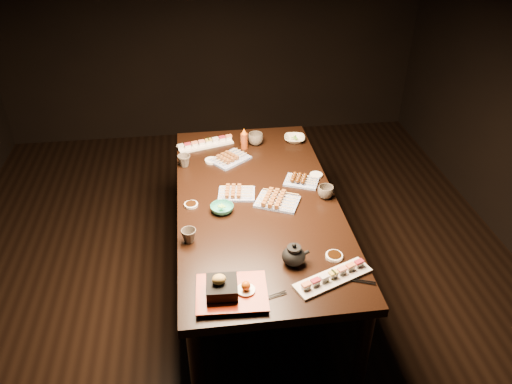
{
  "coord_description": "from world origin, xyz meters",
  "views": [
    {
      "loc": [
        -0.19,
        -2.21,
        2.35
      ],
      "look_at": [
        0.12,
        0.16,
        0.77
      ],
      "focal_mm": 35.0,
      "sensor_mm": 36.0,
      "label": 1
    }
  ],
  "objects_px": {
    "sushi_platter_near": "(333,275)",
    "condiment_bottle": "(244,139)",
    "yakitori_plate_left": "(230,156)",
    "dining_table": "(257,250)",
    "sushi_platter_far": "(205,143)",
    "teacup_far_left": "(184,161)",
    "yakitori_plate_right": "(277,199)",
    "yakitori_plate_center": "(237,191)",
    "teacup_mid_right": "(326,192)",
    "teacup_far_right": "(256,139)",
    "edamame_bowl_cream": "(295,139)",
    "teacup_near_left": "(189,236)",
    "teapot": "(294,254)",
    "edamame_bowl_green": "(222,209)",
    "tempura_tray": "(231,286)"
  },
  "relations": [
    {
      "from": "teacup_mid_right",
      "to": "condiment_bottle",
      "type": "distance_m",
      "value": 0.76
    },
    {
      "from": "teacup_near_left",
      "to": "teapot",
      "type": "height_order",
      "value": "teapot"
    },
    {
      "from": "tempura_tray",
      "to": "teapot",
      "type": "relative_size",
      "value": 2.32
    },
    {
      "from": "yakitori_plate_right",
      "to": "teapot",
      "type": "height_order",
      "value": "teapot"
    },
    {
      "from": "teacup_mid_right",
      "to": "condiment_bottle",
      "type": "height_order",
      "value": "condiment_bottle"
    },
    {
      "from": "teacup_near_left",
      "to": "teapot",
      "type": "relative_size",
      "value": 0.57
    },
    {
      "from": "sushi_platter_far",
      "to": "teacup_near_left",
      "type": "relative_size",
      "value": 4.88
    },
    {
      "from": "dining_table",
      "to": "yakitori_plate_left",
      "type": "xyz_separation_m",
      "value": [
        -0.11,
        0.47,
        0.4
      ]
    },
    {
      "from": "sushi_platter_far",
      "to": "yakitori_plate_left",
      "type": "relative_size",
      "value": 1.62
    },
    {
      "from": "tempura_tray",
      "to": "teacup_mid_right",
      "type": "distance_m",
      "value": 0.93
    },
    {
      "from": "edamame_bowl_cream",
      "to": "teacup_near_left",
      "type": "bearing_deg",
      "value": -126.5
    },
    {
      "from": "tempura_tray",
      "to": "dining_table",
      "type": "bearing_deg",
      "value": 76.79
    },
    {
      "from": "yakitori_plate_left",
      "to": "dining_table",
      "type": "bearing_deg",
      "value": -114.06
    },
    {
      "from": "dining_table",
      "to": "sushi_platter_far",
      "type": "height_order",
      "value": "sushi_platter_far"
    },
    {
      "from": "edamame_bowl_cream",
      "to": "yakitori_plate_right",
      "type": "bearing_deg",
      "value": -108.51
    },
    {
      "from": "dining_table",
      "to": "sushi_platter_far",
      "type": "bearing_deg",
      "value": 109.53
    },
    {
      "from": "condiment_bottle",
      "to": "yakitori_plate_center",
      "type": "bearing_deg",
      "value": -100.91
    },
    {
      "from": "sushi_platter_near",
      "to": "yakitori_plate_center",
      "type": "xyz_separation_m",
      "value": [
        -0.37,
        0.75,
        0.0
      ]
    },
    {
      "from": "yakitori_plate_right",
      "to": "sushi_platter_far",
      "type": "bearing_deg",
      "value": 141.54
    },
    {
      "from": "yakitori_plate_center",
      "to": "teacup_far_right",
      "type": "height_order",
      "value": "teacup_far_right"
    },
    {
      "from": "yakitori_plate_center",
      "to": "edamame_bowl_cream",
      "type": "distance_m",
      "value": 0.77
    },
    {
      "from": "sushi_platter_near",
      "to": "yakitori_plate_right",
      "type": "xyz_separation_m",
      "value": [
        -0.15,
        0.64,
        0.01
      ]
    },
    {
      "from": "teacup_mid_right",
      "to": "teacup_far_right",
      "type": "distance_m",
      "value": 0.76
    },
    {
      "from": "dining_table",
      "to": "sushi_platter_near",
      "type": "relative_size",
      "value": 4.7
    },
    {
      "from": "yakitori_plate_left",
      "to": "edamame_bowl_cream",
      "type": "relative_size",
      "value": 1.65
    },
    {
      "from": "sushi_platter_far",
      "to": "yakitori_plate_center",
      "type": "relative_size",
      "value": 1.8
    },
    {
      "from": "dining_table",
      "to": "edamame_bowl_green",
      "type": "relative_size",
      "value": 14.08
    },
    {
      "from": "sushi_platter_near",
      "to": "condiment_bottle",
      "type": "relative_size",
      "value": 2.67
    },
    {
      "from": "yakitori_plate_left",
      "to": "sushi_platter_far",
      "type": "bearing_deg",
      "value": 86.61
    },
    {
      "from": "edamame_bowl_cream",
      "to": "condiment_bottle",
      "type": "bearing_deg",
      "value": -171.08
    },
    {
      "from": "yakitori_plate_center",
      "to": "yakitori_plate_left",
      "type": "distance_m",
      "value": 0.41
    },
    {
      "from": "sushi_platter_near",
      "to": "teapot",
      "type": "height_order",
      "value": "teapot"
    },
    {
      "from": "sushi_platter_near",
      "to": "yakitori_plate_right",
      "type": "height_order",
      "value": "yakitori_plate_right"
    },
    {
      "from": "edamame_bowl_green",
      "to": "condiment_bottle",
      "type": "distance_m",
      "value": 0.74
    },
    {
      "from": "sushi_platter_near",
      "to": "condiment_bottle",
      "type": "xyz_separation_m",
      "value": [
        -0.26,
        1.31,
        0.05
      ]
    },
    {
      "from": "dining_table",
      "to": "teacup_far_left",
      "type": "distance_m",
      "value": 0.72
    },
    {
      "from": "teacup_far_left",
      "to": "dining_table",
      "type": "bearing_deg",
      "value": -47.16
    },
    {
      "from": "yakitori_plate_right",
      "to": "yakitori_plate_center",
      "type": "bearing_deg",
      "value": 177.87
    },
    {
      "from": "yakitori_plate_center",
      "to": "edamame_bowl_cream",
      "type": "relative_size",
      "value": 1.48
    },
    {
      "from": "yakitori_plate_center",
      "to": "teacup_far_left",
      "type": "distance_m",
      "value": 0.47
    },
    {
      "from": "sushi_platter_far",
      "to": "yakitori_plate_left",
      "type": "xyz_separation_m",
      "value": [
        0.15,
        -0.22,
        0.01
      ]
    },
    {
      "from": "teacup_far_right",
      "to": "dining_table",
      "type": "bearing_deg",
      "value": -96.81
    },
    {
      "from": "teacup_far_right",
      "to": "edamame_bowl_green",
      "type": "bearing_deg",
      "value": -110.74
    },
    {
      "from": "sushi_platter_near",
      "to": "edamame_bowl_green",
      "type": "height_order",
      "value": "sushi_platter_near"
    },
    {
      "from": "condiment_bottle",
      "to": "teacup_far_right",
      "type": "bearing_deg",
      "value": 28.03
    },
    {
      "from": "sushi_platter_far",
      "to": "teacup_far_left",
      "type": "distance_m",
      "value": 0.29
    },
    {
      "from": "sushi_platter_near",
      "to": "edamame_bowl_cream",
      "type": "relative_size",
      "value": 2.73
    },
    {
      "from": "condiment_bottle",
      "to": "yakitori_plate_left",
      "type": "bearing_deg",
      "value": -125.96
    },
    {
      "from": "yakitori_plate_center",
      "to": "teapot",
      "type": "distance_m",
      "value": 0.65
    },
    {
      "from": "dining_table",
      "to": "teacup_mid_right",
      "type": "distance_m",
      "value": 0.57
    }
  ]
}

